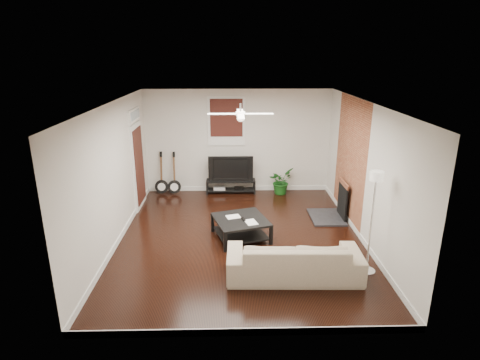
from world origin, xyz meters
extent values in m
cube|color=black|center=(0.00, 0.00, 0.00)|extent=(5.00, 6.00, 0.01)
cube|color=white|center=(0.00, 0.00, 2.80)|extent=(5.00, 6.00, 0.01)
cube|color=silver|center=(0.00, 3.00, 1.40)|extent=(5.00, 0.01, 2.80)
cube|color=silver|center=(0.00, -3.00, 1.40)|extent=(5.00, 0.01, 2.80)
cube|color=silver|center=(-2.50, 0.00, 1.40)|extent=(0.01, 6.00, 2.80)
cube|color=silver|center=(2.50, 0.00, 1.40)|extent=(0.01, 6.00, 2.80)
cube|color=brown|center=(2.49, 1.00, 1.40)|extent=(0.02, 2.20, 2.80)
cube|color=black|center=(2.20, 1.00, 0.46)|extent=(0.80, 1.10, 0.92)
cube|color=#3A120F|center=(-0.30, 2.97, 1.95)|extent=(1.00, 0.06, 1.30)
cube|color=white|center=(-2.46, 1.90, 1.25)|extent=(0.08, 1.00, 2.50)
cube|color=black|center=(-0.19, 2.78, 0.19)|extent=(1.34, 0.36, 0.38)
imported|color=black|center=(-0.19, 2.80, 0.72)|extent=(1.20, 0.16, 0.69)
cube|color=black|center=(0.01, 0.02, 0.22)|extent=(1.28, 1.28, 0.43)
imported|color=#BEAC8E|center=(0.88, -1.48, 0.34)|extent=(2.32, 0.96, 0.67)
imported|color=#175317|center=(1.17, 2.71, 0.36)|extent=(0.83, 0.85, 0.72)
camera|label=1|loc=(-0.19, -7.49, 3.73)|focal=29.56mm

